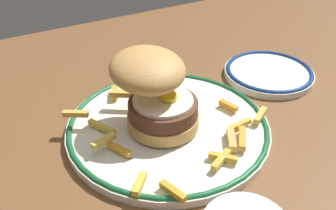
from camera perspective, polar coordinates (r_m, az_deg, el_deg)
The scene contains 5 objects.
ground_plane at distance 59.86cm, azimuth 3.07°, elevation -3.08°, with size 148.81×88.29×4.00cm, color brown.
dinner_plate at distance 54.92cm, azimuth 0.00°, elevation -3.24°, with size 29.72×29.72×1.60cm.
burger at distance 51.21cm, azimuth -1.84°, elevation 2.13°, with size 12.42×13.11×11.27cm.
fries_pile at distance 52.58cm, azimuth 0.69°, elevation -3.23°, with size 27.81×28.80×2.57cm.
side_plate at distance 70.74cm, azimuth 15.15°, elevation 4.80°, with size 16.09×16.09×1.60cm.
Camera 1 is at (-25.88, -39.92, 34.34)cm, focal length 39.87 mm.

